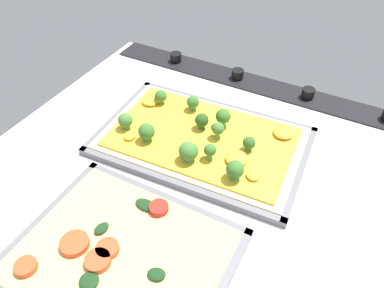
{
  "coord_description": "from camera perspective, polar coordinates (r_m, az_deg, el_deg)",
  "views": [
    {
      "loc": [
        -16.92,
        37.79,
        48.14
      ],
      "look_at": [
        4.37,
        -2.6,
        5.82
      ],
      "focal_mm": 34.45,
      "sensor_mm": 36.0,
      "label": 1
    }
  ],
  "objects": [
    {
      "name": "broccoli_pizza",
      "position": [
        0.7,
        1.36,
        1.06
      ],
      "size": [
        37.73,
        24.29,
        5.3
      ],
      "color": "#D3B77F",
      "rests_on": "baking_tray_front"
    },
    {
      "name": "baking_tray_back",
      "position": [
        0.56,
        -10.78,
        -16.81
      ],
      "size": [
        30.61,
        25.07,
        1.3
      ],
      "color": "slate",
      "rests_on": "ground_plane"
    },
    {
      "name": "stove_control_panel",
      "position": [
        0.87,
        12.13,
        8.64
      ],
      "size": [
        80.04,
        7.0,
        2.6
      ],
      "color": "black",
      "rests_on": "ground_plane"
    },
    {
      "name": "veggie_pizza_back",
      "position": [
        0.56,
        -11.24,
        -16.4
      ],
      "size": [
        28.2,
        22.66,
        1.9
      ],
      "color": "#DCB96E",
      "rests_on": "baking_tray_back"
    },
    {
      "name": "baking_tray_front",
      "position": [
        0.71,
        1.57,
        0.3
      ],
      "size": [
        40.25,
        26.81,
        1.3
      ],
      "color": "slate",
      "rests_on": "ground_plane"
    },
    {
      "name": "ground_plane",
      "position": [
        0.65,
        2.38,
        -7.39
      ],
      "size": [
        83.38,
        73.15,
        3.0
      ],
      "primitive_type": "cube",
      "color": "silver"
    }
  ]
}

